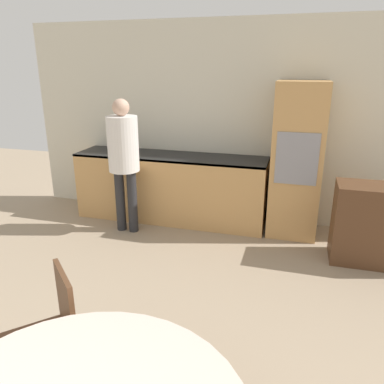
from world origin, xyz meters
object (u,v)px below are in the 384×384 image
at_px(oven_unit, 297,161).
at_px(sideboard, 381,225).
at_px(chair_far_left, 52,331).
at_px(person_standing, 123,153).

xyz_separation_m(oven_unit, sideboard, (0.92, -0.56, -0.50)).
bearing_deg(chair_far_left, person_standing, 149.10).
distance_m(chair_far_left, person_standing, 2.64).
xyz_separation_m(sideboard, person_standing, (-2.95, 0.02, 0.59)).
bearing_deg(sideboard, person_standing, 179.57).
height_order(oven_unit, person_standing, oven_unit).
xyz_separation_m(chair_far_left, person_standing, (-0.71, 2.49, 0.53)).
distance_m(sideboard, person_standing, 3.01).
height_order(oven_unit, chair_far_left, oven_unit).
bearing_deg(sideboard, chair_far_left, -132.30).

